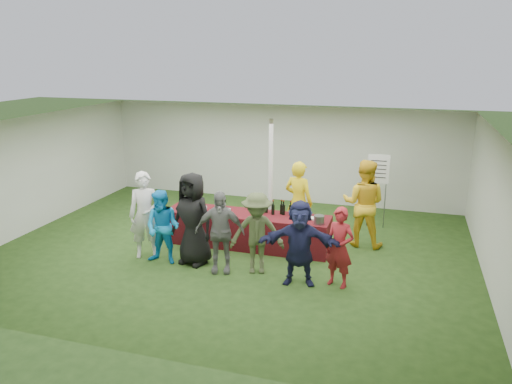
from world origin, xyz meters
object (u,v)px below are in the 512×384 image
(serving_table, at_px, (247,230))
(customer_3, at_px, (220,232))
(customer_0, at_px, (145,215))
(customer_5, at_px, (300,243))
(customer_6, at_px, (339,247))
(wine_list_sign, at_px, (378,175))
(customer_1, at_px, (163,227))
(customer_2, at_px, (193,219))
(staff_back, at_px, (364,203))
(dump_bucket, at_px, (319,220))
(staff_pourer, at_px, (298,202))
(customer_4, at_px, (257,233))

(serving_table, bearing_deg, customer_3, -94.06)
(customer_0, relative_size, customer_5, 1.14)
(customer_6, bearing_deg, wine_list_sign, 102.23)
(customer_0, bearing_deg, customer_1, -46.09)
(customer_2, relative_size, customer_5, 1.18)
(serving_table, distance_m, customer_1, 1.93)
(wine_list_sign, xyz_separation_m, staff_back, (-0.20, -1.29, -0.35))
(customer_1, distance_m, customer_3, 1.23)
(dump_bucket, height_order, customer_6, customer_6)
(customer_0, bearing_deg, customer_2, -25.67)
(customer_2, bearing_deg, customer_1, -150.45)
(dump_bucket, xyz_separation_m, staff_back, (0.79, 1.01, 0.12))
(staff_back, xyz_separation_m, customer_1, (-3.73, -2.14, -0.21))
(serving_table, bearing_deg, staff_back, 18.30)
(staff_pourer, xyz_separation_m, customer_5, (0.47, -2.07, -0.13))
(staff_back, distance_m, customer_5, 2.45)
(dump_bucket, bearing_deg, staff_pourer, 126.45)
(customer_0, height_order, customer_4, customer_0)
(staff_pourer, distance_m, staff_back, 1.41)
(customer_3, xyz_separation_m, customer_5, (1.57, -0.07, -0.02))
(serving_table, relative_size, staff_back, 1.87)
(customer_2, xyz_separation_m, customer_3, (0.65, -0.22, -0.13))
(staff_pourer, height_order, customer_1, staff_pourer)
(customer_3, bearing_deg, customer_1, 163.51)
(customer_2, bearing_deg, customer_0, -168.08)
(staff_back, bearing_deg, dump_bucket, 55.96)
(customer_4, xyz_separation_m, customer_5, (0.88, -0.23, -0.01))
(staff_pourer, relative_size, customer_2, 0.98)
(customer_3, xyz_separation_m, customer_6, (2.28, 0.04, -0.07))
(dump_bucket, xyz_separation_m, customer_0, (-3.42, -0.94, 0.07))
(serving_table, distance_m, staff_pourer, 1.29)
(customer_6, bearing_deg, staff_pourer, 140.30)
(customer_5, bearing_deg, staff_pourer, 94.03)
(staff_back, bearing_deg, customer_6, 88.15)
(staff_back, distance_m, customer_6, 2.17)
(serving_table, relative_size, customer_2, 1.92)
(wine_list_sign, distance_m, customer_0, 5.49)
(customer_4, bearing_deg, customer_0, 162.91)
(dump_bucket, xyz_separation_m, wine_list_sign, (0.99, 2.30, 0.48))
(staff_back, relative_size, customer_2, 1.03)
(dump_bucket, xyz_separation_m, customer_6, (0.57, -1.13, -0.10))
(dump_bucket, height_order, customer_0, customer_0)
(serving_table, height_order, customer_0, customer_0)
(customer_1, relative_size, customer_3, 0.93)
(staff_pourer, height_order, customer_2, customer_2)
(serving_table, relative_size, customer_0, 1.99)
(staff_back, bearing_deg, customer_2, 35.92)
(customer_1, bearing_deg, staff_pourer, 41.82)
(staff_back, relative_size, customer_3, 1.19)
(customer_4, relative_size, customer_5, 1.01)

